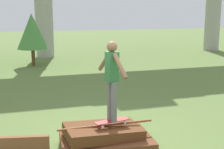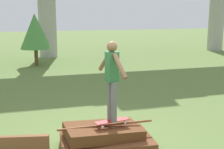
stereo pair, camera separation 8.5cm
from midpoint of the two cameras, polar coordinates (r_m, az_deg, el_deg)
The scene contains 6 objects.
ground_plane at distance 6.77m, azimuth -1.44°, elevation -13.54°, with size 80.00×80.00×0.00m, color olive.
scrap_pile at distance 6.68m, azimuth -1.63°, elevation -11.75°, with size 2.03×1.34×0.57m.
scrap_plank_loose at distance 6.54m, azimuth -16.63°, elevation -12.72°, with size 1.09×0.32×0.47m.
skateboard at distance 6.50m, azimuth -0.38°, elevation -8.52°, with size 0.77×0.34×0.09m.
skater at distance 6.24m, azimuth -0.39°, elevation -0.20°, with size 0.32×1.12×1.64m.
tree_behind_left at distance 16.92m, azimuth -14.56°, elevation 7.64°, with size 1.59×1.59×2.75m.
Camera 1 is at (-1.67, -5.90, 2.88)m, focal length 50.00 mm.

